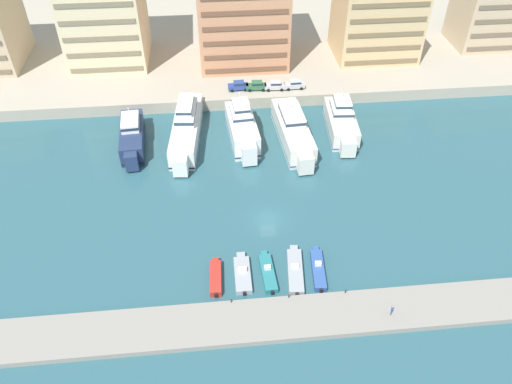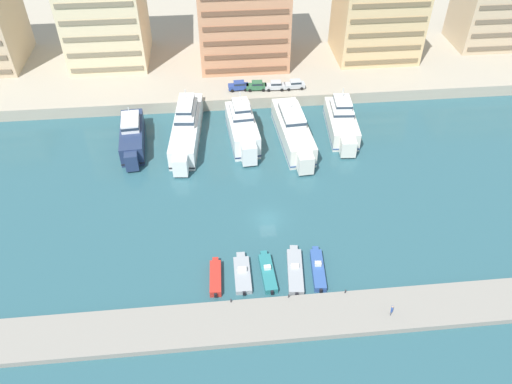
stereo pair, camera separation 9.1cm
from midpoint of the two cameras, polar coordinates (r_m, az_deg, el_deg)
name	(u,v)px [view 1 (the left image)]	position (r m, az deg, el deg)	size (l,w,h in m)	color
ground_plane	(268,219)	(76.49, 1.35, -3.15)	(400.00, 400.00, 0.00)	#2D5B66
quay_promenade	(237,31)	(132.14, -2.20, 17.87)	(180.00, 70.00, 2.38)	#ADA38E
pier_dock	(285,319)	(64.45, 3.32, -14.27)	(120.00, 6.32, 0.86)	gray
yacht_navy_far_left	(132,136)	(92.74, -14.01, 6.21)	(4.86, 16.00, 6.84)	navy
yacht_white_left	(186,127)	(92.52, -7.99, 7.37)	(6.30, 22.80, 8.67)	white
yacht_white_mid_left	(242,128)	(91.19, -1.60, 7.35)	(5.64, 16.49, 8.89)	white
yacht_ivory_center_left	(293,131)	(91.42, 4.23, 7.02)	(5.88, 20.66, 7.25)	silver
yacht_ivory_center	(341,121)	(95.00, 9.71, 7.97)	(5.79, 16.69, 8.05)	silver
motorboat_red_far_left	(216,277)	(68.37, -4.67, -9.71)	(1.71, 6.48, 1.07)	red
motorboat_grey_left	(243,274)	(68.75, -1.59, -9.32)	(2.20, 7.26, 1.34)	#9EA3A8
motorboat_teal_mid_left	(268,272)	(68.80, 1.32, -9.17)	(1.98, 7.39, 1.42)	teal
motorboat_grey_center_left	(295,271)	(69.15, 4.46, -8.95)	(2.78, 8.67, 1.33)	#9EA3A8
motorboat_blue_center	(318,269)	(69.63, 7.07, -8.74)	(2.19, 7.84, 1.52)	#33569E
car_blue_far_left	(238,85)	(103.05, -2.05, 12.08)	(4.16, 2.04, 1.80)	#28428E
car_green_left	(256,85)	(103.01, 0.02, 12.10)	(4.18, 2.08, 1.80)	#2D6642
car_silver_mid_left	(275,85)	(103.16, 2.17, 12.11)	(4.17, 2.07, 1.80)	#B7BCC1
car_silver_center_left	(295,84)	(103.76, 4.40, 12.20)	(4.16, 2.05, 1.80)	#B7BCC1
apartment_block_left	(102,4)	(115.72, -17.16, 19.81)	(16.52, 17.65, 26.06)	beige
apartment_block_mid_left	(242,2)	(111.46, -1.67, 20.84)	(18.97, 17.88, 26.59)	tan
apartment_block_center_left	(377,20)	(117.70, 13.63, 18.59)	(17.79, 14.30, 17.68)	#E0BC84
apartment_block_center	(506,1)	(132.39, 26.69, 18.88)	(21.19, 12.69, 21.10)	#C6AD89
pedestrian_near_edge	(392,310)	(65.54, 15.25, -12.83)	(0.41, 0.62, 1.75)	#4C515B
bollard_west	(231,300)	(65.11, -2.89, -12.27)	(0.20, 0.20, 0.61)	#2D2D33
bollard_west_mid	(289,296)	(65.61, 3.74, -11.74)	(0.20, 0.20, 0.61)	#2D2D33
bollard_east_mid	(346,291)	(66.93, 10.17, -11.08)	(0.20, 0.20, 0.61)	#2D2D33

